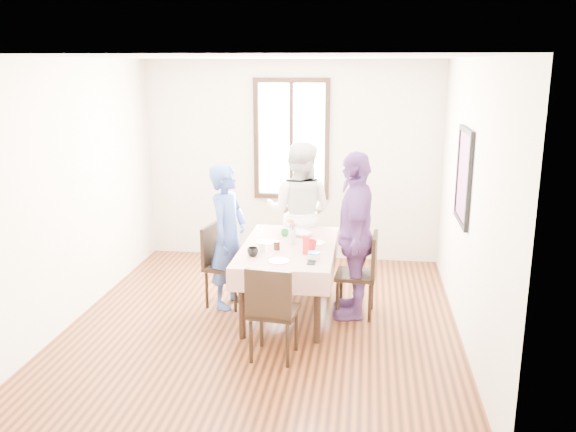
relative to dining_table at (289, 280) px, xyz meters
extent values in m
plane|color=black|center=(-0.22, -0.28, -0.38)|extent=(4.50, 4.50, 0.00)
plane|color=beige|center=(-0.22, 1.97, 0.98)|extent=(4.00, 0.00, 4.00)
plane|color=beige|center=(1.78, -0.28, 0.98)|extent=(0.00, 4.50, 4.50)
cube|color=black|center=(-0.22, 1.95, 1.27)|extent=(1.02, 0.06, 1.62)
cube|color=white|center=(-0.22, 1.96, 1.27)|extent=(0.90, 0.02, 1.50)
cube|color=red|center=(1.76, 0.02, 1.18)|extent=(0.04, 0.76, 0.96)
cube|color=black|center=(0.00, 0.00, 0.00)|extent=(0.86, 1.50, 0.75)
cube|color=#5F1007|center=(0.00, 0.00, 0.38)|extent=(0.98, 1.62, 0.01)
cube|color=black|center=(-0.72, 0.14, 0.08)|extent=(0.49, 0.49, 0.91)
cube|color=black|center=(0.72, 0.05, 0.08)|extent=(0.45, 0.45, 0.91)
cube|color=black|center=(0.00, 1.03, 0.08)|extent=(0.45, 0.45, 0.91)
cube|color=black|center=(0.00, -1.03, 0.08)|extent=(0.46, 0.46, 0.91)
imported|color=#354D92|center=(-0.70, 0.14, 0.42)|extent=(0.51, 0.65, 1.60)
imported|color=silver|center=(0.00, 1.01, 0.50)|extent=(0.94, 0.79, 1.75)
imported|color=#643B80|center=(0.70, 0.05, 0.52)|extent=(0.45, 1.05, 1.78)
imported|color=black|center=(-0.31, -0.40, 0.43)|extent=(0.13, 0.13, 0.09)
imported|color=red|center=(0.26, -0.11, 0.44)|extent=(0.15, 0.15, 0.10)
imported|color=#0C7226|center=(-0.09, 0.36, 0.42)|extent=(0.12, 0.12, 0.07)
imported|color=white|center=(0.11, 0.37, 0.41)|extent=(0.22, 0.22, 0.05)
cube|color=red|center=(0.21, -0.26, 0.48)|extent=(0.06, 0.06, 0.19)
cylinder|color=white|center=(0.31, -0.42, 0.42)|extent=(0.12, 0.12, 0.06)
cylinder|color=black|center=(-0.10, -0.16, 0.43)|extent=(0.07, 0.07, 0.09)
cylinder|color=silver|center=(-0.24, -0.24, 0.44)|extent=(0.07, 0.07, 0.10)
cube|color=black|center=(0.29, -0.53, 0.39)|extent=(0.08, 0.16, 0.01)
cylinder|color=silver|center=(0.03, 0.08, 0.47)|extent=(0.08, 0.08, 0.16)
cylinder|color=white|center=(-0.26, 0.07, 0.39)|extent=(0.20, 0.20, 0.01)
cylinder|color=white|center=(0.28, 0.12, 0.39)|extent=(0.20, 0.20, 0.01)
cylinder|color=white|center=(0.02, 0.56, 0.39)|extent=(0.20, 0.20, 0.01)
cylinder|color=white|center=(-0.02, -0.54, 0.39)|extent=(0.20, 0.20, 0.01)
cylinder|color=blue|center=(0.31, -0.42, 0.45)|extent=(0.12, 0.12, 0.01)
camera|label=1|loc=(0.80, -6.08, 2.27)|focal=37.66mm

